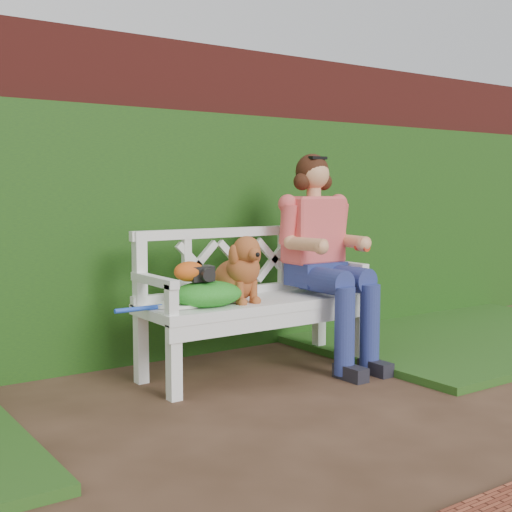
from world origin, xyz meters
TOP-DOWN VIEW (x-y plane):
  - ground at (0.00, 0.00)m, footprint 60.00×60.00m
  - brick_wall at (0.00, 1.90)m, footprint 10.00×0.30m
  - ivy_hedge at (0.00, 1.68)m, footprint 10.00×0.18m
  - grass_right at (2.40, 0.90)m, footprint 2.60×2.00m
  - garden_bench at (0.46, 0.97)m, footprint 1.64×0.79m
  - seated_woman at (0.95, 0.95)m, footprint 0.82×0.93m
  - dog at (0.30, 0.94)m, footprint 0.34×0.42m
  - tennis_racket at (-0.11, 0.97)m, footprint 0.65×0.46m
  - green_bag at (0.07, 0.91)m, footprint 0.46×0.37m
  - camera_item at (0.03, 0.92)m, footprint 0.15×0.12m
  - baseball_glove at (-0.04, 0.94)m, footprint 0.23×0.20m

SIDE VIEW (x-z plane):
  - ground at x=0.00m, z-range 0.00..0.00m
  - grass_right at x=2.40m, z-range 0.00..0.05m
  - garden_bench at x=0.46m, z-range 0.00..0.48m
  - tennis_racket at x=-0.11m, z-range 0.48..0.51m
  - green_bag at x=0.07m, z-range 0.48..0.63m
  - camera_item at x=0.03m, z-range 0.63..0.72m
  - dog at x=0.30m, z-range 0.48..0.89m
  - baseball_glove at x=-0.04m, z-range 0.63..0.75m
  - seated_woman at x=0.95m, z-range 0.00..1.38m
  - ivy_hedge at x=0.00m, z-range 0.00..1.70m
  - brick_wall at x=0.00m, z-range 0.00..2.20m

